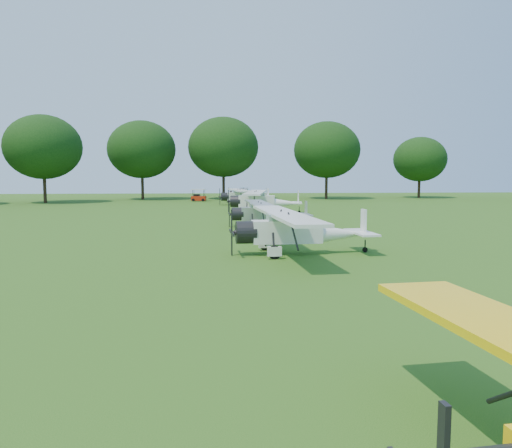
{
  "coord_description": "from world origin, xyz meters",
  "views": [
    {
      "loc": [
        -3.32,
        -22.5,
        4.07
      ],
      "look_at": [
        -1.23,
        3.58,
        1.4
      ],
      "focal_mm": 35.0,
      "sensor_mm": 36.0,
      "label": 1
    }
  ],
  "objects_px": {
    "aircraft_5": "(262,199)",
    "aircraft_6": "(244,195)",
    "aircraft_4": "(267,211)",
    "aircraft_3": "(297,228)",
    "aircraft_7": "(247,193)",
    "golf_cart": "(198,197)"
  },
  "relations": [
    {
      "from": "aircraft_5",
      "to": "aircraft_6",
      "type": "xyz_separation_m",
      "value": [
        -1.16,
        13.7,
        -0.15
      ]
    },
    {
      "from": "aircraft_4",
      "to": "golf_cart",
      "type": "relative_size",
      "value": 4.54
    },
    {
      "from": "aircraft_4",
      "to": "aircraft_5",
      "type": "height_order",
      "value": "aircraft_5"
    },
    {
      "from": "aircraft_3",
      "to": "aircraft_7",
      "type": "bearing_deg",
      "value": 85.57
    },
    {
      "from": "aircraft_5",
      "to": "aircraft_6",
      "type": "distance_m",
      "value": 13.75
    },
    {
      "from": "aircraft_5",
      "to": "golf_cart",
      "type": "height_order",
      "value": "aircraft_5"
    },
    {
      "from": "aircraft_7",
      "to": "aircraft_5",
      "type": "bearing_deg",
      "value": -84.8
    },
    {
      "from": "aircraft_4",
      "to": "aircraft_7",
      "type": "height_order",
      "value": "aircraft_4"
    },
    {
      "from": "aircraft_3",
      "to": "aircraft_4",
      "type": "height_order",
      "value": "aircraft_3"
    },
    {
      "from": "aircraft_5",
      "to": "aircraft_6",
      "type": "relative_size",
      "value": 1.12
    },
    {
      "from": "aircraft_4",
      "to": "aircraft_5",
      "type": "distance_m",
      "value": 12.95
    },
    {
      "from": "aircraft_6",
      "to": "aircraft_4",
      "type": "bearing_deg",
      "value": -96.22
    },
    {
      "from": "aircraft_4",
      "to": "aircraft_5",
      "type": "relative_size",
      "value": 0.83
    },
    {
      "from": "aircraft_5",
      "to": "aircraft_6",
      "type": "bearing_deg",
      "value": 103.42
    },
    {
      "from": "aircraft_5",
      "to": "aircraft_7",
      "type": "height_order",
      "value": "aircraft_5"
    },
    {
      "from": "aircraft_3",
      "to": "aircraft_4",
      "type": "relative_size",
      "value": 1.15
    },
    {
      "from": "aircraft_6",
      "to": "aircraft_3",
      "type": "bearing_deg",
      "value": -96.17
    },
    {
      "from": "aircraft_3",
      "to": "aircraft_5",
      "type": "relative_size",
      "value": 0.95
    },
    {
      "from": "aircraft_6",
      "to": "aircraft_7",
      "type": "xyz_separation_m",
      "value": [
        1.14,
        11.36,
        -0.13
      ]
    },
    {
      "from": "aircraft_5",
      "to": "aircraft_7",
      "type": "relative_size",
      "value": 1.25
    },
    {
      "from": "aircraft_3",
      "to": "golf_cart",
      "type": "xyz_separation_m",
      "value": [
        -6.64,
        48.57,
        -0.75
      ]
    },
    {
      "from": "aircraft_4",
      "to": "aircraft_3",
      "type": "bearing_deg",
      "value": -91.29
    }
  ]
}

